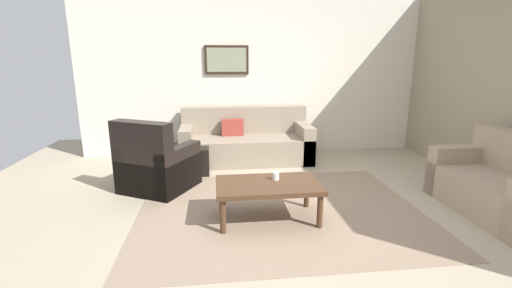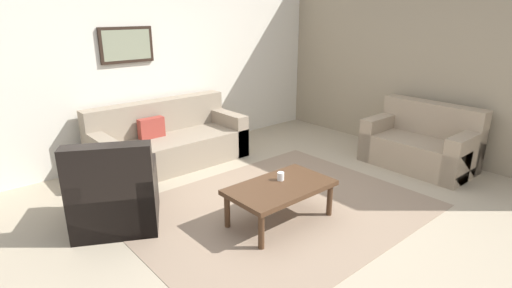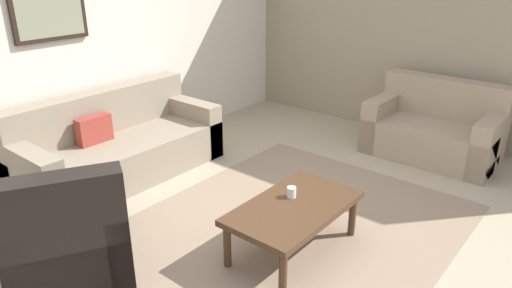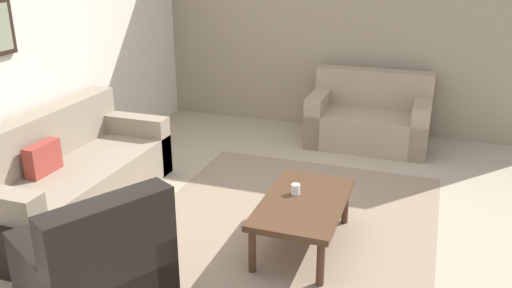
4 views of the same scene
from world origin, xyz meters
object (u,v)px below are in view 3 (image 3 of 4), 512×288
(armchair_leather, at_px, (69,245))
(coffee_table, at_px, (294,211))
(couch_loveseat, at_px, (435,130))
(ottoman, at_px, (69,204))
(couch_main, at_px, (116,148))
(cup, at_px, (291,192))
(framed_artwork, at_px, (50,16))

(armchair_leather, distance_m, coffee_table, 1.67)
(couch_loveseat, height_order, ottoman, couch_loveseat)
(couch_loveseat, height_order, armchair_leather, armchair_leather)
(couch_main, relative_size, ottoman, 3.81)
(couch_loveseat, height_order, cup, couch_loveseat)
(coffee_table, relative_size, cup, 12.90)
(framed_artwork, bearing_deg, couch_loveseat, -44.17)
(coffee_table, bearing_deg, framed_artwork, 96.67)
(ottoman, bearing_deg, cup, -58.11)
(coffee_table, xyz_separation_m, cup, (0.09, 0.09, 0.09))
(coffee_table, distance_m, framed_artwork, 3.02)
(couch_loveseat, relative_size, framed_artwork, 1.91)
(armchair_leather, bearing_deg, coffee_table, -37.16)
(couch_loveseat, xyz_separation_m, ottoman, (-3.56, 1.89, -0.10))
(couch_loveseat, relative_size, cup, 16.71)
(ottoman, bearing_deg, couch_main, 32.15)
(coffee_table, height_order, cup, cup)
(coffee_table, distance_m, cup, 0.16)
(armchair_leather, xyz_separation_m, cup, (1.42, -0.91, 0.15))
(couch_main, bearing_deg, framed_artwork, 123.61)
(couch_main, relative_size, coffee_table, 1.94)
(armchair_leather, bearing_deg, ottoman, 61.02)
(couch_loveseat, bearing_deg, ottoman, 152.01)
(couch_main, height_order, armchair_leather, armchair_leather)
(ottoman, bearing_deg, framed_artwork, 57.96)
(couch_main, distance_m, framed_artwork, 1.45)
(armchair_leather, distance_m, framed_artwork, 2.39)
(ottoman, height_order, coffee_table, coffee_table)
(ottoman, height_order, cup, cup)
(couch_main, distance_m, coffee_table, 2.29)
(armchair_leather, bearing_deg, couch_loveseat, -16.43)
(armchair_leather, relative_size, framed_artwork, 1.45)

